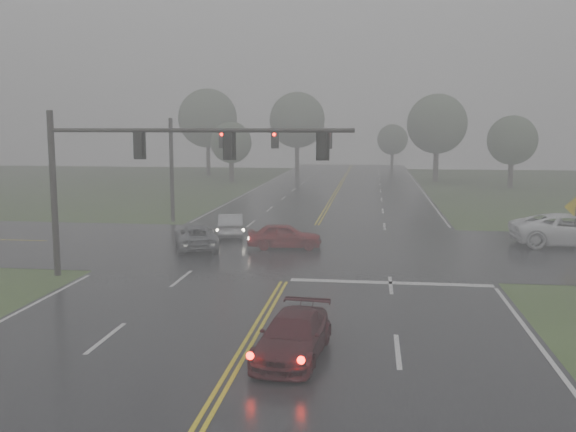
# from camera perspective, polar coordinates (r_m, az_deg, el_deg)

# --- Properties ---
(main_road) EXTENTS (18.00, 160.00, 0.02)m
(main_road) POSITION_cam_1_polar(r_m,az_deg,el_deg) (33.24, 1.06, -3.46)
(main_road) COLOR black
(main_road) RESTS_ON ground
(cross_street) EXTENTS (120.00, 14.00, 0.02)m
(cross_street) POSITION_cam_1_polar(r_m,az_deg,el_deg) (35.20, 1.43, -2.82)
(cross_street) COLOR black
(cross_street) RESTS_ON ground
(stop_bar) EXTENTS (8.50, 0.50, 0.01)m
(stop_bar) POSITION_cam_1_polar(r_m,az_deg,el_deg) (27.59, 9.09, -5.94)
(stop_bar) COLOR silver
(stop_bar) RESTS_ON ground
(sedan_maroon) EXTENTS (2.16, 4.43, 1.24)m
(sedan_maroon) POSITION_cam_1_polar(r_m,az_deg,el_deg) (18.83, 0.46, -12.47)
(sedan_maroon) COLOR #390A10
(sedan_maroon) RESTS_ON ground
(sedan_red) EXTENTS (4.20, 2.10, 1.37)m
(sedan_red) POSITION_cam_1_polar(r_m,az_deg,el_deg) (34.93, -0.30, -2.90)
(sedan_red) COLOR maroon
(sedan_red) RESTS_ON ground
(sedan_silver) EXTENTS (2.29, 4.37, 1.37)m
(sedan_silver) POSITION_cam_1_polar(r_m,az_deg,el_deg) (39.01, -5.10, -1.79)
(sedan_silver) COLOR #9C9EA3
(sedan_silver) RESTS_ON ground
(car_grey) EXTENTS (3.57, 5.07, 1.28)m
(car_grey) POSITION_cam_1_polar(r_m,az_deg,el_deg) (35.20, -8.16, -2.90)
(car_grey) COLOR #5A5C62
(car_grey) RESTS_ON ground
(pickup_white) EXTENTS (6.49, 3.23, 1.77)m
(pickup_white) POSITION_cam_1_polar(r_m,az_deg,el_deg) (38.96, 23.74, -2.45)
(pickup_white) COLOR white
(pickup_white) RESTS_ON ground
(signal_gantry_near) EXTENTS (13.26, 0.32, 7.28)m
(signal_gantry_near) POSITION_cam_1_polar(r_m,az_deg,el_deg) (28.18, -12.84, 4.79)
(signal_gantry_near) COLOR black
(signal_gantry_near) RESTS_ON ground
(signal_gantry_far) EXTENTS (12.21, 0.36, 7.18)m
(signal_gantry_far) POSITION_cam_1_polar(r_m,az_deg,el_deg) (44.30, -5.72, 5.90)
(signal_gantry_far) COLOR black
(signal_gantry_far) RESTS_ON ground
(sign_diamond_east) EXTENTS (1.16, 0.25, 2.82)m
(sign_diamond_east) POSITION_cam_1_polar(r_m,az_deg,el_deg) (38.30, 24.19, 0.24)
(sign_diamond_east) COLOR black
(sign_diamond_east) RESTS_ON ground
(tree_nw_a) EXTENTS (4.89, 4.89, 7.18)m
(tree_nw_a) POSITION_cam_1_polar(r_m,az_deg,el_deg) (76.73, -5.08, 6.52)
(tree_nw_a) COLOR #312720
(tree_nw_a) RESTS_ON ground
(tree_ne_a) EXTENTS (7.16, 7.16, 10.51)m
(tree_ne_a) POSITION_cam_1_polar(r_m,az_deg,el_deg) (79.43, 13.11, 7.97)
(tree_ne_a) COLOR #312720
(tree_ne_a) RESTS_ON ground
(tree_n_mid) EXTENTS (7.75, 7.75, 11.38)m
(tree_n_mid) POSITION_cam_1_polar(r_m,az_deg,el_deg) (90.04, 0.82, 8.51)
(tree_n_mid) COLOR #312720
(tree_n_mid) RESTS_ON ground
(tree_e_near) EXTENTS (5.32, 5.32, 7.81)m
(tree_e_near) POSITION_cam_1_polar(r_m,az_deg,el_deg) (73.47, 19.30, 6.37)
(tree_e_near) COLOR #312720
(tree_e_near) RESTS_ON ground
(tree_nw_b) EXTENTS (7.98, 7.98, 11.72)m
(tree_nw_b) POSITION_cam_1_polar(r_m,az_deg,el_deg) (88.53, -7.16, 8.61)
(tree_nw_b) COLOR #312720
(tree_nw_b) RESTS_ON ground
(tree_n_far) EXTENTS (4.77, 4.77, 7.00)m
(tree_n_far) POSITION_cam_1_polar(r_m,az_deg,el_deg) (101.72, 9.27, 6.72)
(tree_n_far) COLOR #312720
(tree_n_far) RESTS_ON ground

